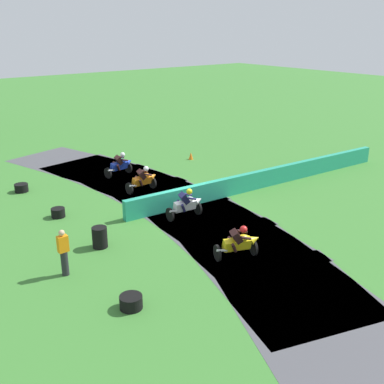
{
  "coord_description": "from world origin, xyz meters",
  "views": [
    {
      "loc": [
        -11.93,
        -15.88,
        7.87
      ],
      "look_at": [
        -0.11,
        -0.66,
        0.9
      ],
      "focal_mm": 43.5,
      "sensor_mm": 36.0,
      "label": 1
    }
  ],
  "objects_px": {
    "motorcycle_chase_white": "(187,204)",
    "motorcycle_fourth_blue": "(120,164)",
    "motorcycle_lead_yellow": "(239,242)",
    "tire_stack_mid_a": "(100,237)",
    "traffic_cone": "(191,156)",
    "tire_stack_far": "(21,188)",
    "tire_stack_near": "(131,302)",
    "track_marshal": "(64,253)",
    "motorcycle_trailing_orange": "(143,179)",
    "tire_stack_mid_b": "(58,213)"
  },
  "relations": [
    {
      "from": "motorcycle_chase_white",
      "to": "motorcycle_fourth_blue",
      "type": "relative_size",
      "value": 1.01
    },
    {
      "from": "motorcycle_lead_yellow",
      "to": "tire_stack_mid_a",
      "type": "height_order",
      "value": "motorcycle_lead_yellow"
    },
    {
      "from": "tire_stack_mid_a",
      "to": "traffic_cone",
      "type": "xyz_separation_m",
      "value": [
        10.04,
        7.43,
        -0.18
      ]
    },
    {
      "from": "motorcycle_lead_yellow",
      "to": "tire_stack_far",
      "type": "xyz_separation_m",
      "value": [
        -3.71,
        11.8,
        -0.44
      ]
    },
    {
      "from": "motorcycle_fourth_blue",
      "to": "tire_stack_near",
      "type": "xyz_separation_m",
      "value": [
        -6.12,
        -11.36,
        -0.44
      ]
    },
    {
      "from": "tire_stack_near",
      "to": "traffic_cone",
      "type": "height_order",
      "value": "traffic_cone"
    },
    {
      "from": "tire_stack_near",
      "to": "track_marshal",
      "type": "relative_size",
      "value": 0.42
    },
    {
      "from": "motorcycle_lead_yellow",
      "to": "tire_stack_far",
      "type": "relative_size",
      "value": 2.54
    },
    {
      "from": "motorcycle_fourth_blue",
      "to": "tire_stack_near",
      "type": "bearing_deg",
      "value": -118.3
    },
    {
      "from": "motorcycle_chase_white",
      "to": "traffic_cone",
      "type": "relative_size",
      "value": 3.87
    },
    {
      "from": "motorcycle_lead_yellow",
      "to": "traffic_cone",
      "type": "distance_m",
      "value": 13.07
    },
    {
      "from": "tire_stack_near",
      "to": "tire_stack_far",
      "type": "relative_size",
      "value": 1.04
    },
    {
      "from": "motorcycle_chase_white",
      "to": "tire_stack_near",
      "type": "xyz_separation_m",
      "value": [
        -5.38,
        -4.38,
        -0.45
      ]
    },
    {
      "from": "motorcycle_lead_yellow",
      "to": "motorcycle_trailing_orange",
      "type": "bearing_deg",
      "value": 82.03
    },
    {
      "from": "tire_stack_far",
      "to": "tire_stack_mid_b",
      "type": "bearing_deg",
      "value": -87.94
    },
    {
      "from": "motorcycle_fourth_blue",
      "to": "tire_stack_mid_a",
      "type": "distance_m",
      "value": 8.76
    },
    {
      "from": "tire_stack_mid_a",
      "to": "motorcycle_chase_white",
      "type": "bearing_deg",
      "value": 3.09
    },
    {
      "from": "motorcycle_fourth_blue",
      "to": "tire_stack_near",
      "type": "height_order",
      "value": "motorcycle_fourth_blue"
    },
    {
      "from": "motorcycle_lead_yellow",
      "to": "tire_stack_far",
      "type": "height_order",
      "value": "motorcycle_lead_yellow"
    },
    {
      "from": "motorcycle_chase_white",
      "to": "motorcycle_trailing_orange",
      "type": "distance_m",
      "value": 4.04
    },
    {
      "from": "tire_stack_near",
      "to": "tire_stack_mid_b",
      "type": "bearing_deg",
      "value": 82.39
    },
    {
      "from": "tire_stack_mid_b",
      "to": "traffic_cone",
      "type": "bearing_deg",
      "value": 20.1
    },
    {
      "from": "tire_stack_near",
      "to": "track_marshal",
      "type": "distance_m",
      "value": 3.16
    },
    {
      "from": "motorcycle_lead_yellow",
      "to": "motorcycle_chase_white",
      "type": "xyz_separation_m",
      "value": [
        0.77,
        4.08,
        0.01
      ]
    },
    {
      "from": "motorcycle_lead_yellow",
      "to": "motorcycle_trailing_orange",
      "type": "distance_m",
      "value": 8.18
    },
    {
      "from": "motorcycle_chase_white",
      "to": "tire_stack_mid_a",
      "type": "xyz_separation_m",
      "value": [
        -4.24,
        -0.23,
        -0.25
      ]
    },
    {
      "from": "motorcycle_lead_yellow",
      "to": "motorcycle_fourth_blue",
      "type": "height_order",
      "value": "motorcycle_fourth_blue"
    },
    {
      "from": "motorcycle_fourth_blue",
      "to": "track_marshal",
      "type": "distance_m",
      "value": 10.8
    },
    {
      "from": "motorcycle_chase_white",
      "to": "tire_stack_far",
      "type": "height_order",
      "value": "motorcycle_chase_white"
    },
    {
      "from": "traffic_cone",
      "to": "tire_stack_far",
      "type": "bearing_deg",
      "value": 177.13
    },
    {
      "from": "motorcycle_lead_yellow",
      "to": "tire_stack_mid_a",
      "type": "bearing_deg",
      "value": 131.96
    },
    {
      "from": "tire_stack_mid_b",
      "to": "traffic_cone",
      "type": "height_order",
      "value": "traffic_cone"
    },
    {
      "from": "tire_stack_near",
      "to": "traffic_cone",
      "type": "relative_size",
      "value": 1.55
    },
    {
      "from": "tire_stack_mid_a",
      "to": "tire_stack_mid_b",
      "type": "relative_size",
      "value": 1.35
    },
    {
      "from": "motorcycle_trailing_orange",
      "to": "tire_stack_far",
      "type": "relative_size",
      "value": 2.55
    },
    {
      "from": "tire_stack_mid_b",
      "to": "motorcycle_fourth_blue",
      "type": "bearing_deg",
      "value": 34.47
    },
    {
      "from": "motorcycle_trailing_orange",
      "to": "tire_stack_mid_b",
      "type": "bearing_deg",
      "value": -173.64
    },
    {
      "from": "motorcycle_trailing_orange",
      "to": "tire_stack_mid_b",
      "type": "height_order",
      "value": "motorcycle_trailing_orange"
    },
    {
      "from": "track_marshal",
      "to": "tire_stack_near",
      "type": "bearing_deg",
      "value": -76.42
    },
    {
      "from": "motorcycle_chase_white",
      "to": "track_marshal",
      "type": "height_order",
      "value": "track_marshal"
    },
    {
      "from": "motorcycle_chase_white",
      "to": "tire_stack_far",
      "type": "distance_m",
      "value": 8.94
    },
    {
      "from": "traffic_cone",
      "to": "motorcycle_lead_yellow",
      "type": "bearing_deg",
      "value": -120.23
    },
    {
      "from": "motorcycle_lead_yellow",
      "to": "tire_stack_near",
      "type": "height_order",
      "value": "motorcycle_lead_yellow"
    },
    {
      "from": "motorcycle_chase_white",
      "to": "motorcycle_trailing_orange",
      "type": "xyz_separation_m",
      "value": [
        0.36,
        4.02,
        -0.01
      ]
    },
    {
      "from": "motorcycle_chase_white",
      "to": "traffic_cone",
      "type": "height_order",
      "value": "motorcycle_chase_white"
    },
    {
      "from": "motorcycle_chase_white",
      "to": "tire_stack_mid_b",
      "type": "xyz_separation_m",
      "value": [
        -4.32,
        3.5,
        -0.45
      ]
    },
    {
      "from": "tire_stack_mid_a",
      "to": "traffic_cone",
      "type": "height_order",
      "value": "tire_stack_mid_a"
    },
    {
      "from": "motorcycle_chase_white",
      "to": "tire_stack_mid_b",
      "type": "bearing_deg",
      "value": 141.02
    },
    {
      "from": "tire_stack_mid_a",
      "to": "tire_stack_far",
      "type": "xyz_separation_m",
      "value": [
        -0.24,
        7.95,
        -0.2
      ]
    },
    {
      "from": "motorcycle_trailing_orange",
      "to": "motorcycle_chase_white",
      "type": "bearing_deg",
      "value": -95.18
    }
  ]
}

